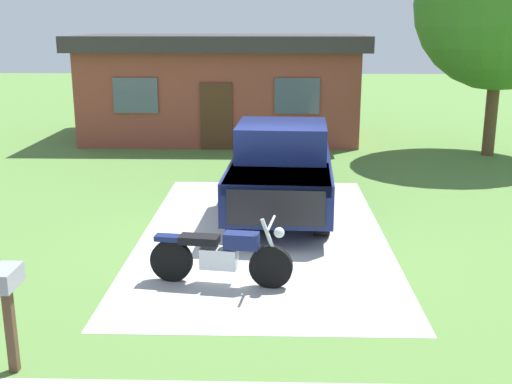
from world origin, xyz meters
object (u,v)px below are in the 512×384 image
Objects in this scene: motorcycle at (221,255)px; neighbor_house at (222,85)px; mailbox at (7,292)px; shade_tree at (502,4)px; pickup_truck at (282,164)px.

neighbor_house is at bearing 94.41° from motorcycle.
mailbox reaches higher than motorcycle.
motorcycle is 1.75× the size of mailbox.
mailbox is 0.13× the size of neighbor_house.
mailbox is at bearing -130.30° from motorcycle.
shade_tree is 9.28m from neighbor_house.
shade_tree reaches higher than pickup_truck.
pickup_truck is 9.21m from neighbor_house.
neighbor_house is at bearing 159.29° from shade_tree.
pickup_truck is at bearing 65.25° from mailbox.
motorcycle is at bearing -125.94° from shade_tree.
pickup_truck is (0.97, 4.27, 0.48)m from motorcycle.
pickup_truck is 7.53m from mailbox.
mailbox is 15.85m from neighbor_house.
neighbor_house is (-1.02, 13.22, 1.32)m from motorcycle.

